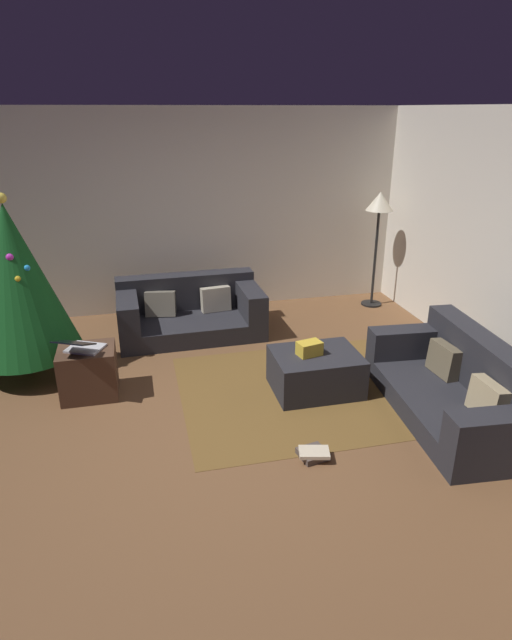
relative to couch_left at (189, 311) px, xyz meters
The scene contains 13 objects.
ground_plane 2.26m from the couch_left, 93.04° to the right, with size 6.40×6.40×0.00m, color brown.
rear_partition 1.38m from the couch_left, 97.58° to the left, with size 6.40×0.12×2.60m, color silver.
couch_left is the anchor object (origin of this frame).
couch_right 3.24m from the couch_left, 48.76° to the right, with size 1.03×1.92×0.69m.
ottoman 2.02m from the couch_left, 59.70° to the right, with size 0.82×0.64×0.39m, color #26262B.
gift_box 2.00m from the couch_left, 61.59° to the right, with size 0.22×0.15×0.13m, color gold.
tv_remote 1.88m from the couch_left, 59.65° to the right, with size 0.05×0.16×0.02m, color black.
christmas_tree 2.02m from the couch_left, 157.46° to the right, with size 1.10×1.10×1.85m.
side_table 1.74m from the couch_left, 129.62° to the right, with size 0.52×0.44×0.48m, color #4C3323.
laptop 1.82m from the couch_left, 129.16° to the right, with size 0.46×0.51×0.19m.
book_stack 2.86m from the couch_left, 76.82° to the right, with size 0.27×0.26×0.08m.
corner_lamp 2.82m from the couch_left, ahead, with size 0.36×0.36×1.56m.
area_rug 2.04m from the couch_left, 59.70° to the right, with size 2.60×2.00×0.01m, color brown.
Camera 1 is at (-0.46, -3.78, 2.56)m, focal length 29.55 mm.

